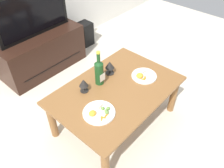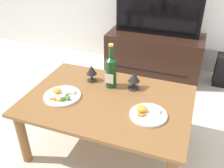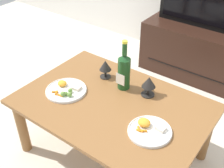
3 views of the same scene
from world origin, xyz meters
name	(u,v)px [view 2 (image 2 of 3)]	position (x,y,z in m)	size (l,w,h in m)	color
ground_plane	(108,146)	(0.00, 0.00, 0.00)	(6.40, 6.40, 0.00)	beige
dining_table	(108,107)	(0.00, 0.00, 0.39)	(1.19, 0.82, 0.47)	brown
tv_stand	(154,55)	(0.07, 1.35, 0.25)	(1.09, 0.49, 0.51)	black
tv_screen	(158,10)	(0.07, 1.35, 0.78)	(0.95, 0.05, 0.55)	black
floor_speaker	(224,70)	(0.87, 1.38, 0.18)	(0.19, 0.19, 0.35)	black
wine_bottle	(111,70)	(-0.04, 0.18, 0.61)	(0.08, 0.09, 0.35)	#19471E
goblet_left	(92,71)	(-0.21, 0.21, 0.56)	(0.08, 0.08, 0.14)	black
goblet_right	(134,78)	(0.14, 0.21, 0.56)	(0.09, 0.09, 0.14)	black
dinner_plate_left	(62,95)	(-0.32, -0.09, 0.48)	(0.28, 0.28, 0.05)	white
dinner_plate_right	(148,114)	(0.32, -0.08, 0.48)	(0.25, 0.25, 0.05)	white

